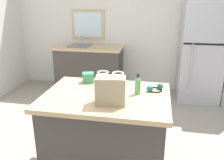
{
  "coord_description": "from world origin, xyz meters",
  "views": [
    {
      "loc": [
        0.29,
        -2.35,
        1.81
      ],
      "look_at": [
        -0.18,
        0.09,
        0.95
      ],
      "focal_mm": 38.71,
      "sensor_mm": 36.0,
      "label": 1
    }
  ],
  "objects_px": {
    "shopping_bag": "(110,90)",
    "small_box": "(88,78)",
    "kitchen_island": "(107,134)",
    "bottle": "(138,85)",
    "refrigerator": "(201,52)",
    "ear_defenders": "(155,88)"
  },
  "relations": [
    {
      "from": "kitchen_island",
      "to": "shopping_bag",
      "type": "relative_size",
      "value": 4.15
    },
    {
      "from": "kitchen_island",
      "to": "bottle",
      "type": "height_order",
      "value": "bottle"
    },
    {
      "from": "shopping_bag",
      "to": "small_box",
      "type": "xyz_separation_m",
      "value": [
        -0.36,
        0.52,
        -0.07
      ]
    },
    {
      "from": "kitchen_island",
      "to": "shopping_bag",
      "type": "bearing_deg",
      "value": -67.5
    },
    {
      "from": "shopping_bag",
      "to": "small_box",
      "type": "distance_m",
      "value": 0.63
    },
    {
      "from": "shopping_bag",
      "to": "bottle",
      "type": "distance_m",
      "value": 0.35
    },
    {
      "from": "ear_defenders",
      "to": "small_box",
      "type": "bearing_deg",
      "value": 171.16
    },
    {
      "from": "kitchen_island",
      "to": "ear_defenders",
      "type": "xyz_separation_m",
      "value": [
        0.47,
        0.21,
        0.47
      ]
    },
    {
      "from": "kitchen_island",
      "to": "bottle",
      "type": "distance_m",
      "value": 0.62
    },
    {
      "from": "kitchen_island",
      "to": "refrigerator",
      "type": "distance_m",
      "value": 2.62
    },
    {
      "from": "refrigerator",
      "to": "shopping_bag",
      "type": "xyz_separation_m",
      "value": [
        -1.14,
        -2.48,
        0.15
      ]
    },
    {
      "from": "ear_defenders",
      "to": "bottle",
      "type": "bearing_deg",
      "value": -142.9
    },
    {
      "from": "bottle",
      "to": "ear_defenders",
      "type": "xyz_separation_m",
      "value": [
        0.17,
        0.13,
        -0.07
      ]
    },
    {
      "from": "shopping_bag",
      "to": "bottle",
      "type": "height_order",
      "value": "shopping_bag"
    },
    {
      "from": "kitchen_island",
      "to": "shopping_bag",
      "type": "height_order",
      "value": "shopping_bag"
    },
    {
      "from": "ear_defenders",
      "to": "kitchen_island",
      "type": "bearing_deg",
      "value": -156.21
    },
    {
      "from": "bottle",
      "to": "shopping_bag",
      "type": "bearing_deg",
      "value": -127.92
    },
    {
      "from": "bottle",
      "to": "refrigerator",
      "type": "bearing_deg",
      "value": 67.19
    },
    {
      "from": "refrigerator",
      "to": "ear_defenders",
      "type": "relative_size",
      "value": 8.27
    },
    {
      "from": "shopping_bag",
      "to": "ear_defenders",
      "type": "distance_m",
      "value": 0.57
    },
    {
      "from": "shopping_bag",
      "to": "small_box",
      "type": "bearing_deg",
      "value": 124.54
    },
    {
      "from": "refrigerator",
      "to": "shopping_bag",
      "type": "distance_m",
      "value": 2.73
    }
  ]
}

